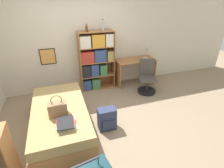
# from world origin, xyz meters

# --- Properties ---
(ground_plane) EXTENTS (14.00, 14.00, 0.00)m
(ground_plane) POSITION_xyz_m (0.00, 0.00, 0.00)
(ground_plane) COLOR gray
(wall_back) EXTENTS (10.00, 0.09, 2.60)m
(wall_back) POSITION_xyz_m (-0.00, 1.74, 1.30)
(wall_back) COLOR beige
(wall_back) RESTS_ON ground_plane
(bed) EXTENTS (1.03, 1.96, 0.52)m
(bed) POSITION_xyz_m (-0.71, 0.02, 0.26)
(bed) COLOR #A36B3D
(bed) RESTS_ON ground_plane
(handbag) EXTENTS (0.32, 0.17, 0.41)m
(handbag) POSITION_xyz_m (-0.72, -0.21, 0.65)
(handbag) COLOR #93704C
(handbag) RESTS_ON bed
(book_stack_on_bed) EXTENTS (0.33, 0.38, 0.08)m
(book_stack_on_bed) POSITION_xyz_m (-0.62, -0.54, 0.56)
(book_stack_on_bed) COLOR silver
(book_stack_on_bed) RESTS_ON bed
(bookcase) EXTENTS (0.93, 0.35, 1.60)m
(bookcase) POSITION_xyz_m (0.37, 1.51, 0.85)
(bookcase) COLOR #A36B3D
(bookcase) RESTS_ON ground_plane
(bottle_green) EXTENTS (0.06, 0.06, 0.19)m
(bottle_green) POSITION_xyz_m (0.19, 1.49, 1.68)
(bottle_green) COLOR brown
(bottle_green) RESTS_ON bookcase
(bottle_brown) EXTENTS (0.06, 0.06, 0.28)m
(bottle_brown) POSITION_xyz_m (0.61, 1.52, 1.71)
(bottle_brown) COLOR #B7BCC1
(bottle_brown) RESTS_ON bookcase
(desk) EXTENTS (1.14, 0.52, 0.76)m
(desk) POSITION_xyz_m (1.53, 1.43, 0.52)
(desk) COLOR #A36B3D
(desk) RESTS_ON ground_plane
(desk_lamp) EXTENTS (0.20, 0.15, 0.39)m
(desk_lamp) POSITION_xyz_m (1.89, 1.43, 1.01)
(desk_lamp) COLOR #ADA89E
(desk_lamp) RESTS_ON desk
(desk_chair) EXTENTS (0.56, 0.56, 0.90)m
(desk_chair) POSITION_xyz_m (1.64, 0.87, 0.28)
(desk_chair) COLOR black
(desk_chair) RESTS_ON ground_plane
(backpack) EXTENTS (0.35, 0.25, 0.46)m
(backpack) POSITION_xyz_m (0.16, -0.24, 0.23)
(backpack) COLOR #2D3856
(backpack) RESTS_ON ground_plane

